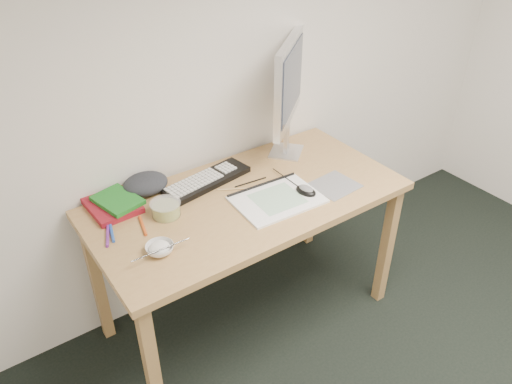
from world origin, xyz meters
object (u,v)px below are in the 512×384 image
(desk, at_px, (248,211))
(sketchpad, at_px, (277,200))
(monitor, at_px, (289,85))
(rice_bowl, at_px, (160,249))
(keyboard, at_px, (207,180))

(desk, height_order, sketchpad, sketchpad)
(sketchpad, distance_m, monitor, 0.57)
(monitor, height_order, rice_bowl, monitor)
(desk, distance_m, sketchpad, 0.16)
(monitor, bearing_deg, desk, 168.92)
(sketchpad, relative_size, monitor, 0.64)
(keyboard, height_order, rice_bowl, rice_bowl)
(monitor, distance_m, rice_bowl, 1.00)
(keyboard, distance_m, rice_bowl, 0.51)
(monitor, relative_size, rice_bowl, 5.37)
(sketchpad, distance_m, rice_bowl, 0.58)
(sketchpad, bearing_deg, desk, 133.62)
(rice_bowl, bearing_deg, sketchpad, 2.21)
(desk, bearing_deg, sketchpad, -49.16)
(desk, height_order, rice_bowl, rice_bowl)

